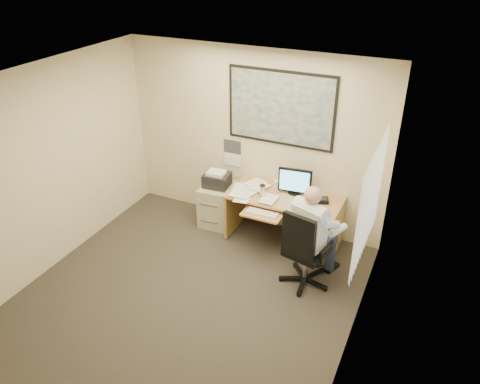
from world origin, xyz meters
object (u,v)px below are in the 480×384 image
at_px(person, 309,236).
at_px(desk, 306,219).
at_px(office_chair, 305,264).
at_px(filing_cabinet, 218,201).

bearing_deg(person, desk, 129.26).
bearing_deg(desk, person, -71.10).
xyz_separation_m(office_chair, person, (-0.01, 0.08, 0.37)).
height_order(filing_cabinet, office_chair, office_chair).
height_order(filing_cabinet, person, person).
relative_size(filing_cabinet, person, 0.65).
bearing_deg(person, filing_cabinet, 175.79).
bearing_deg(person, office_chair, -61.57).
height_order(desk, person, person).
relative_size(desk, filing_cabinet, 1.76).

